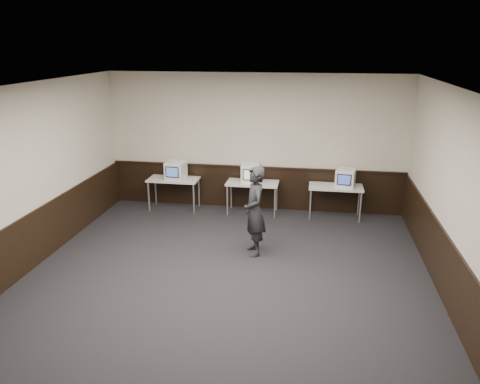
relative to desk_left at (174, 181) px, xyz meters
name	(u,v)px	position (x,y,z in m)	size (l,w,h in m)	color
floor	(222,288)	(1.90, -3.60, -0.68)	(8.00, 8.00, 0.00)	black
ceiling	(220,90)	(1.90, -3.60, 2.52)	(8.00, 8.00, 0.00)	white
back_wall	(255,143)	(1.90, 0.40, 0.92)	(7.00, 7.00, 0.00)	beige
front_wall	(113,364)	(1.90, -7.60, 0.92)	(7.00, 7.00, 0.00)	beige
left_wall	(14,185)	(-1.60, -3.60, 0.92)	(8.00, 8.00, 0.00)	beige
right_wall	(462,208)	(5.40, -3.60, 0.92)	(8.00, 8.00, 0.00)	beige
wainscot_back	(255,188)	(1.90, 0.38, -0.18)	(6.98, 0.04, 1.00)	black
wainscot_left	(24,246)	(-1.58, -3.60, -0.18)	(0.04, 7.98, 1.00)	black
wainscot_right	(450,277)	(5.38, -3.60, -0.18)	(0.04, 7.98, 1.00)	black
wainscot_rail	(255,167)	(1.90, 0.36, 0.34)	(6.98, 0.06, 0.04)	black
desk_left	(174,181)	(0.00, 0.00, 0.00)	(1.20, 0.60, 0.75)	silver
desk_center	(252,185)	(1.90, 0.00, 0.00)	(1.20, 0.60, 0.75)	silver
desk_right	(336,189)	(3.80, 0.00, 0.00)	(1.20, 0.60, 0.75)	silver
emac_left	(176,171)	(0.08, -0.05, 0.29)	(0.47, 0.49, 0.43)	white
emac_center	(250,173)	(1.84, 0.02, 0.28)	(0.48, 0.50, 0.43)	white
emac_right	(345,178)	(4.00, -0.03, 0.28)	(0.48, 0.50, 0.41)	white
person	(255,211)	(2.24, -2.19, 0.17)	(0.62, 0.41, 1.70)	black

